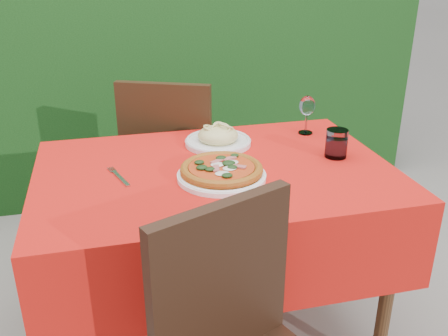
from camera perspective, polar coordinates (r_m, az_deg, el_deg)
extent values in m
plane|color=slate|center=(2.19, -0.87, -18.28)|extent=(60.00, 60.00, 0.00)
cube|color=black|center=(3.23, -7.36, 11.60)|extent=(3.20, 0.55, 1.60)
cube|color=#4D2F18|center=(1.79, -1.01, -0.85)|extent=(1.20, 0.80, 0.04)
cylinder|color=#4D2F18|center=(1.90, 18.13, -13.57)|extent=(0.05, 0.05, 0.70)
cylinder|color=#4D2F18|center=(2.23, -16.73, -7.35)|extent=(0.05, 0.05, 0.70)
cylinder|color=#4D2F18|center=(2.40, 9.87, -4.33)|extent=(0.05, 0.05, 0.70)
cube|color=red|center=(1.85, -0.98, -4.58)|extent=(1.26, 0.86, 0.32)
cube|color=black|center=(1.30, -0.31, -12.99)|extent=(0.40, 0.20, 0.45)
cube|color=black|center=(2.52, -5.35, -0.08)|extent=(0.56, 0.56, 0.04)
cube|color=black|center=(2.25, -6.80, 3.87)|extent=(0.41, 0.21, 0.46)
cylinder|color=black|center=(2.74, -0.54, -3.36)|extent=(0.04, 0.04, 0.43)
cylinder|color=black|center=(2.82, -7.83, -2.78)|extent=(0.04, 0.04, 0.43)
cylinder|color=black|center=(2.43, -2.03, -7.20)|extent=(0.04, 0.04, 0.43)
cylinder|color=black|center=(2.52, -10.21, -6.39)|extent=(0.04, 0.04, 0.43)
cylinder|color=white|center=(1.70, -0.28, -0.94)|extent=(0.30, 0.30, 0.02)
cylinder|color=#C4711B|center=(1.69, -0.28, -0.37)|extent=(0.31, 0.31, 0.02)
cylinder|color=maroon|center=(1.68, -0.28, 0.06)|extent=(0.25, 0.25, 0.01)
cylinder|color=silver|center=(2.00, -0.69, 2.96)|extent=(0.26, 0.26, 0.02)
ellipsoid|color=#D6CB85|center=(1.99, -0.69, 3.75)|extent=(0.20, 0.20, 0.07)
cylinder|color=silver|center=(1.91, 12.73, 2.76)|extent=(0.08, 0.08, 0.11)
cylinder|color=#91B0C5|center=(1.91, 12.68, 2.31)|extent=(0.07, 0.07, 0.07)
cylinder|color=silver|center=(2.15, 9.29, 4.01)|extent=(0.06, 0.06, 0.01)
cylinder|color=silver|center=(2.14, 9.36, 5.13)|extent=(0.01, 0.01, 0.08)
ellipsoid|color=silver|center=(2.11, 9.50, 7.05)|extent=(0.07, 0.07, 0.08)
cube|color=#BBBBC2|center=(1.73, -11.72, -1.16)|extent=(0.08, 0.19, 0.01)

